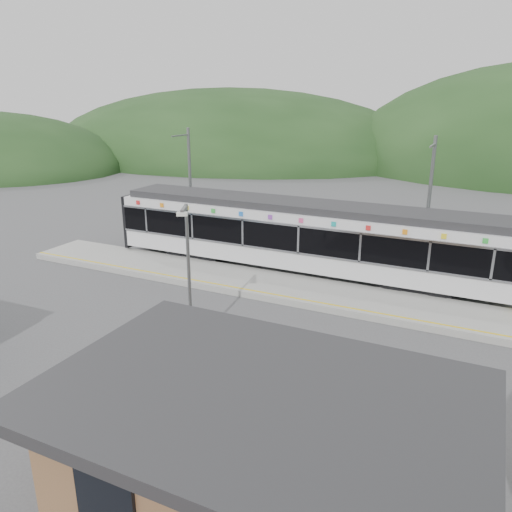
% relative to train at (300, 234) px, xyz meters
% --- Properties ---
extents(ground, '(120.00, 120.00, 0.00)m').
position_rel_train_xyz_m(ground, '(-1.22, -6.00, -2.06)').
color(ground, '#4C4C4F').
rests_on(ground, ground).
extents(hills, '(146.00, 149.00, 26.00)m').
position_rel_train_xyz_m(hills, '(4.97, -0.71, -2.06)').
color(hills, '#1E3D19').
rests_on(hills, ground).
extents(platform, '(26.00, 3.20, 0.30)m').
position_rel_train_xyz_m(platform, '(-1.22, -2.70, -1.91)').
color(platform, '#9E9E99').
rests_on(platform, ground).
extents(yellow_line, '(26.00, 0.10, 0.01)m').
position_rel_train_xyz_m(yellow_line, '(-1.22, -4.00, -1.76)').
color(yellow_line, yellow).
rests_on(yellow_line, platform).
extents(train, '(20.44, 3.01, 3.74)m').
position_rel_train_xyz_m(train, '(0.00, 0.00, 0.00)').
color(train, black).
rests_on(train, ground).
extents(catenary_mast_west, '(0.18, 1.80, 7.00)m').
position_rel_train_xyz_m(catenary_mast_west, '(-8.22, 2.56, 1.58)').
color(catenary_mast_west, slate).
rests_on(catenary_mast_west, ground).
extents(catenary_mast_east, '(0.18, 1.80, 7.00)m').
position_rel_train_xyz_m(catenary_mast_east, '(5.78, 2.56, 1.58)').
color(catenary_mast_east, slate).
rests_on(catenary_mast_east, ground).
extents(station_shelter, '(9.20, 6.20, 3.00)m').
position_rel_train_xyz_m(station_shelter, '(4.78, -15.00, -0.51)').
color(station_shelter, brown).
rests_on(station_shelter, ground).
extents(lamp_post, '(0.47, 1.01, 5.34)m').
position_rel_train_xyz_m(lamp_post, '(-0.67, -9.36, 1.14)').
color(lamp_post, slate).
rests_on(lamp_post, ground).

